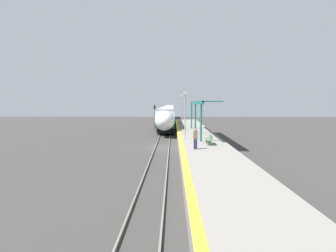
{
  "coord_description": "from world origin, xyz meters",
  "views": [
    {
      "loc": [
        1.14,
        -27.54,
        4.78
      ],
      "look_at": [
        0.59,
        1.37,
        2.17
      ],
      "focal_mm": 28.0,
      "sensor_mm": 36.0,
      "label": 1
    }
  ],
  "objects_px": {
    "platform_bench": "(210,139)",
    "railway_signal": "(155,115)",
    "person_waiting": "(195,138)",
    "lamppost_near": "(185,112)",
    "train": "(169,113)",
    "lamppost_mid": "(182,109)"
  },
  "relations": [
    {
      "from": "platform_bench",
      "to": "person_waiting",
      "type": "xyz_separation_m",
      "value": [
        -1.51,
        -2.44,
        0.42
      ]
    },
    {
      "from": "railway_signal",
      "to": "lamppost_mid",
      "type": "height_order",
      "value": "lamppost_mid"
    },
    {
      "from": "platform_bench",
      "to": "lamppost_near",
      "type": "distance_m",
      "value": 4.72
    },
    {
      "from": "platform_bench",
      "to": "railway_signal",
      "type": "relative_size",
      "value": 0.38
    },
    {
      "from": "train",
      "to": "person_waiting",
      "type": "relative_size",
      "value": 38.94
    },
    {
      "from": "person_waiting",
      "to": "railway_signal",
      "type": "relative_size",
      "value": 0.39
    },
    {
      "from": "lamppost_near",
      "to": "train",
      "type": "bearing_deg",
      "value": 93.47
    },
    {
      "from": "train",
      "to": "lamppost_mid",
      "type": "height_order",
      "value": "lamppost_mid"
    },
    {
      "from": "train",
      "to": "person_waiting",
      "type": "bearing_deg",
      "value": -86.23
    },
    {
      "from": "person_waiting",
      "to": "lamppost_near",
      "type": "height_order",
      "value": "lamppost_near"
    },
    {
      "from": "railway_signal",
      "to": "lamppost_mid",
      "type": "bearing_deg",
      "value": -48.89
    },
    {
      "from": "train",
      "to": "lamppost_mid",
      "type": "bearing_deg",
      "value": -85.16
    },
    {
      "from": "person_waiting",
      "to": "lamppost_mid",
      "type": "relative_size",
      "value": 0.35
    },
    {
      "from": "train",
      "to": "lamppost_mid",
      "type": "relative_size",
      "value": 13.48
    },
    {
      "from": "train",
      "to": "lamppost_mid",
      "type": "distance_m",
      "value": 28.55
    },
    {
      "from": "railway_signal",
      "to": "lamppost_near",
      "type": "distance_m",
      "value": 16.85
    },
    {
      "from": "person_waiting",
      "to": "train",
      "type": "bearing_deg",
      "value": 93.77
    },
    {
      "from": "railway_signal",
      "to": "lamppost_near",
      "type": "xyz_separation_m",
      "value": [
        4.33,
        -16.25,
        1.11
      ]
    },
    {
      "from": "person_waiting",
      "to": "lamppost_near",
      "type": "distance_m",
      "value": 6.27
    },
    {
      "from": "platform_bench",
      "to": "person_waiting",
      "type": "distance_m",
      "value": 2.89
    },
    {
      "from": "platform_bench",
      "to": "lamppost_near",
      "type": "height_order",
      "value": "lamppost_near"
    },
    {
      "from": "platform_bench",
      "to": "railway_signal",
      "type": "bearing_deg",
      "value": 108.07
    }
  ]
}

